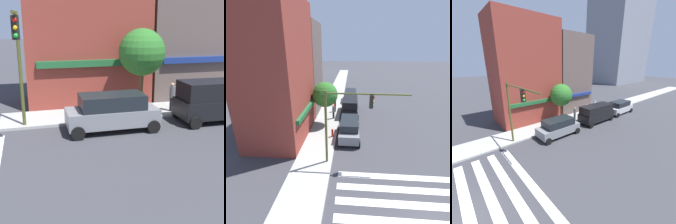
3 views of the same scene
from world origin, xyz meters
The scene contains 11 objects.
sidewalk_left centered at (0.00, 7.50, 0.07)m, with size 120.00×3.00×0.15m.
storefront_row centered at (12.68, 11.50, 6.16)m, with size 14.48×5.30×12.81m.
traffic_signal centered at (5.36, 4.95, 4.19)m, with size 0.32×5.91×5.99m.
suv_grey centered at (9.77, 4.70, 1.03)m, with size 4.71×2.12×1.94m.
van_black centered at (16.17, 4.70, 1.29)m, with size 5.05×2.22×2.34m.
suv_silver centered at (21.93, 4.70, 1.03)m, with size 4.71×2.12×1.94m.
pedestrian_grey_coat centered at (14.16, 6.77, 1.07)m, with size 0.32×0.32×1.77m.
pedestrian_white_shirt centered at (19.38, 7.58, 1.07)m, with size 0.32×0.32×1.77m.
pedestrian_red_jacket centered at (16.58, 6.81, 1.07)m, with size 0.32×0.32×1.77m.
fire_hydrant centered at (9.41, 6.40, 0.61)m, with size 0.24×0.24×0.84m.
street_tree centered at (12.40, 7.50, 3.72)m, with size 2.80×2.80×4.99m.
Camera 2 is at (-6.25, 4.60, 8.90)m, focal length 28.00 mm.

